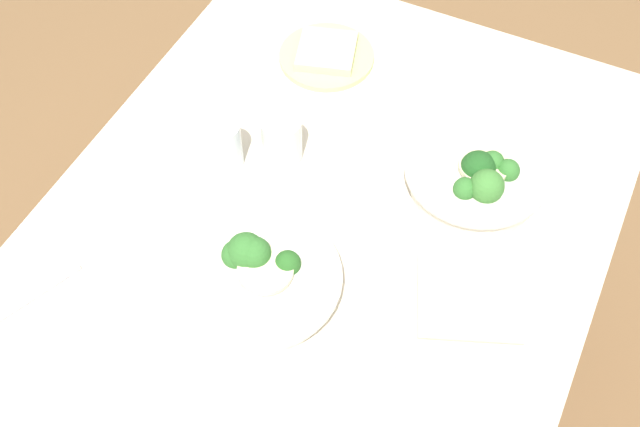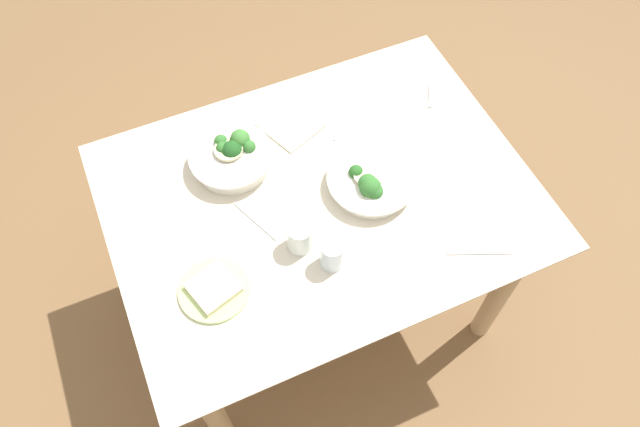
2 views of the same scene
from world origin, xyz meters
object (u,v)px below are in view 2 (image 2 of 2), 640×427
Objects in this scene: water_glass_side at (300,236)px; fork_by_far_bowl at (430,97)px; broccoli_bowl_far at (371,182)px; table_knife_left at (480,253)px; table_knife_right at (255,221)px; broccoli_bowl_near at (232,157)px; water_glass_center at (332,254)px; fork_by_near_bowl at (340,128)px; napkin_folded_upper at (291,125)px; bread_side_plate at (214,289)px.

fork_by_far_bowl is at bearing -150.96° from water_glass_side.
broccoli_bowl_far reaches higher than table_knife_left.
water_glass_side reaches higher than table_knife_right.
broccoli_bowl_near is 0.47m from water_glass_center.
table_knife_right is (0.55, -0.36, 0.00)m from table_knife_left.
fork_by_near_bowl is at bearing -129.66° from water_glass_side.
broccoli_bowl_near is 2.75× the size of fork_by_far_bowl.
fork_by_near_bowl is at bearing -61.24° from fork_by_far_bowl.
napkin_folded_upper is at bearing -162.84° from broccoli_bowl_near.
table_knife_left is (-0.74, 0.20, -0.01)m from bread_side_plate.
table_knife_right is 1.09× the size of napkin_folded_upper.
napkin_folded_upper is at bearing -41.33° from table_knife_left.
broccoli_bowl_near is at bearing 155.16° from table_knife_right.
table_knife_right is at bearing -54.38° from water_glass_side.
table_knife_left is 1.12× the size of napkin_folded_upper.
table_knife_right is at bearing 166.42° from fork_by_near_bowl.
broccoli_bowl_near is 3.30× the size of fork_by_near_bowl.
water_glass_side reaches higher than table_knife_left.
fork_by_near_bowl is at bearing -93.58° from broccoli_bowl_far.
table_knife_left is at bearing 165.11° from bread_side_plate.
fork_by_far_bowl is at bearing 170.84° from napkin_folded_upper.
fork_by_near_bowl is 0.42× the size of table_knife_left.
fork_by_near_bowl is (0.33, -0.00, 0.00)m from fork_by_far_bowl.
broccoli_bowl_far is 1.05× the size of broccoli_bowl_near.
table_knife_right is (0.15, -0.22, -0.05)m from water_glass_center.
water_glass_side is at bearing 13.55° from table_knife_right.
bread_side_plate reaches higher than table_knife_right.
table_knife_right is (0.09, -0.13, -0.05)m from water_glass_side.
napkin_folded_upper is at bearing -108.76° from water_glass_side.
table_knife_left is 0.66m from table_knife_right.
bread_side_plate is (0.20, 0.39, -0.03)m from broccoli_bowl_near.
water_glass_side is 0.16m from table_knife_right.
table_knife_right is at bearing -43.75° from fork_by_far_bowl.
fork_by_far_bowl and table_knife_right have the same top height.
bread_side_plate is (0.55, 0.14, -0.02)m from broccoli_bowl_far.
fork_by_far_bowl is at bearing -156.84° from bread_side_plate.
broccoli_bowl_near is at bearing -77.26° from water_glass_side.
bread_side_plate is 0.28m from water_glass_side.
bread_side_plate is at bearing -8.64° from water_glass_center.
water_glass_side is (-0.28, -0.04, 0.04)m from bread_side_plate.
fork_by_near_bowl is at bearing 179.14° from broccoli_bowl_near.
broccoli_bowl_near is 1.41× the size of table_knife_right.
broccoli_bowl_near is 2.70× the size of water_glass_side.
napkin_folded_upper is (0.32, -0.66, 0.00)m from table_knife_left.
broccoli_bowl_far reaches higher than fork_by_near_bowl.
fork_by_far_bowl is (-0.70, 0.01, -0.03)m from broccoli_bowl_near.
fork_by_near_bowl is 0.43× the size of table_knife_right.
napkin_folded_upper is (-0.08, -0.51, -0.05)m from water_glass_center.
table_knife_left is (-0.17, 0.58, -0.00)m from fork_by_near_bowl.
water_glass_center reaches higher than bread_side_plate.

